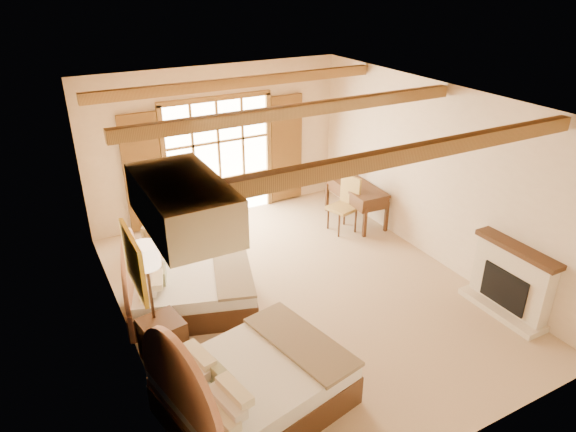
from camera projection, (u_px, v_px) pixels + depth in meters
floor at (299, 292)px, 8.60m from camera, size 7.00×7.00×0.00m
wall_back at (217, 143)px, 10.67m from camera, size 5.50×0.00×5.50m
wall_left at (118, 247)px, 6.73m from camera, size 0.00×7.00×7.00m
wall_right at (435, 174)px, 9.08m from camera, size 0.00×7.00×7.00m
ceiling at (302, 102)px, 7.21m from camera, size 7.00×7.00×0.00m
ceiling_beams at (301, 110)px, 7.26m from camera, size 5.39×4.60×0.18m
french_doors at (219, 160)px, 10.78m from camera, size 3.95×0.08×2.60m
fireplace at (510, 283)px, 7.91m from camera, size 0.46×1.40×1.16m
painting at (134, 262)px, 6.09m from camera, size 0.06×0.95×0.75m
canopy_valance at (183, 203)px, 4.71m from camera, size 0.70×1.40×0.45m
bed_near at (244, 385)px, 6.10m from camera, size 2.39×1.97×1.38m
bed_far at (184, 290)px, 7.98m from camera, size 2.30×1.93×1.25m
nightstand at (163, 340)px, 7.00m from camera, size 0.61×0.61×0.64m
floor_lamp at (146, 263)px, 6.56m from camera, size 0.37×0.37×1.75m
armchair at (165, 234)px, 9.76m from camera, size 0.94×0.95×0.65m
ottoman at (197, 247)px, 9.59m from camera, size 0.54×0.54×0.37m
desk at (356, 202)px, 10.85m from camera, size 0.74×1.55×0.82m
desk_chair at (343, 214)px, 10.47m from camera, size 0.61×0.61×1.15m
desk_lamp at (348, 166)px, 10.92m from camera, size 0.18×0.18×0.36m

